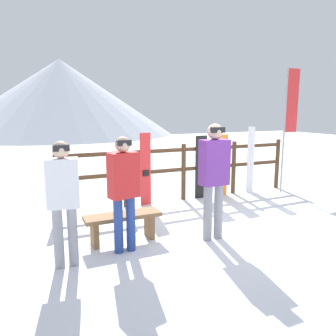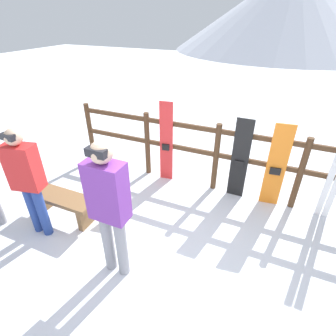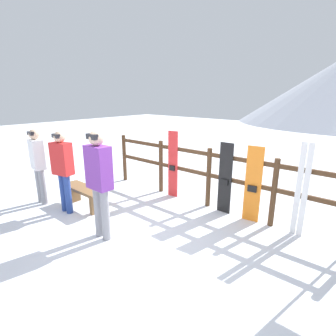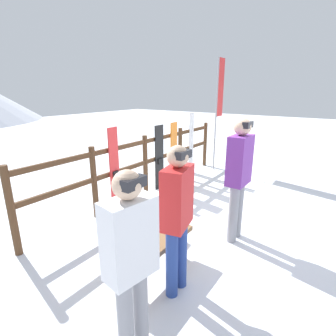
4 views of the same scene
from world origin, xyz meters
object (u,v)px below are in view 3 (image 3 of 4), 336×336
object	(u,v)px
snowboard_orange	(253,185)
snowboard_red	(173,165)
ski_pair_white	(302,191)
bench	(84,193)
person_red	(63,166)
person_purple	(99,177)
snowboard_black_stripe	(225,179)
person_white	(38,161)

from	to	relation	value
snowboard_orange	snowboard_red	bearing A→B (deg)	180.00
ski_pair_white	bench	bearing A→B (deg)	-155.49
person_red	person_purple	bearing A→B (deg)	-4.94
bench	snowboard_orange	xyz separation A→B (m)	(2.93, 1.71, 0.40)
snowboard_black_stripe	snowboard_orange	world-z (taller)	snowboard_orange
snowboard_black_stripe	bench	bearing A→B (deg)	-144.11
snowboard_orange	person_purple	bearing A→B (deg)	-126.47
snowboard_orange	snowboard_black_stripe	bearing A→B (deg)	-180.00
person_white	snowboard_black_stripe	world-z (taller)	person_white
bench	snowboard_orange	distance (m)	3.42
snowboard_red	snowboard_black_stripe	size ratio (longest dim) A/B	1.07
bench	snowboard_black_stripe	distance (m)	2.94
person_red	snowboard_orange	world-z (taller)	person_red
bench	ski_pair_white	distance (m)	4.15
person_white	snowboard_orange	bearing A→B (deg)	29.75
person_red	ski_pair_white	size ratio (longest dim) A/B	1.03
snowboard_black_stripe	snowboard_orange	bearing A→B (deg)	0.00
person_white	snowboard_red	bearing A→B (deg)	48.81
person_purple	snowboard_black_stripe	world-z (taller)	person_purple
snowboard_red	snowboard_black_stripe	world-z (taller)	snowboard_red
person_purple	bench	bearing A→B (deg)	159.85
bench	ski_pair_white	bearing A→B (deg)	24.51
snowboard_red	snowboard_orange	world-z (taller)	snowboard_red
bench	ski_pair_white	size ratio (longest dim) A/B	0.72
person_white	snowboard_orange	size ratio (longest dim) A/B	1.13
snowboard_red	snowboard_orange	xyz separation A→B (m)	(1.92, -0.00, -0.05)
person_purple	snowboard_orange	distance (m)	2.74
bench	snowboard_orange	size ratio (longest dim) A/B	0.81
person_purple	person_red	world-z (taller)	person_purple
person_purple	snowboard_red	distance (m)	2.23
bench	person_red	world-z (taller)	person_red
bench	ski_pair_white	world-z (taller)	ski_pair_white
bench	person_purple	xyz separation A→B (m)	(1.31, -0.48, 0.74)
person_red	snowboard_orange	distance (m)	3.66
bench	person_purple	size ratio (longest dim) A/B	0.65
bench	person_red	size ratio (longest dim) A/B	0.70
bench	person_white	bearing A→B (deg)	-151.77
person_purple	snowboard_red	xyz separation A→B (m)	(-0.30, 2.19, -0.29)
person_red	ski_pair_white	bearing A→B (deg)	28.42
person_white	ski_pair_white	world-z (taller)	person_white
snowboard_red	bench	bearing A→B (deg)	-120.78
snowboard_black_stripe	person_red	bearing A→B (deg)	-139.66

